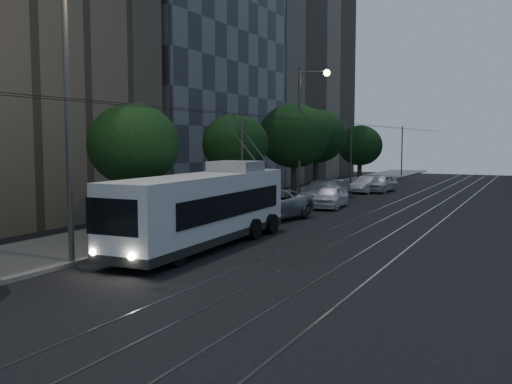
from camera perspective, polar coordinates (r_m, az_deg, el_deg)
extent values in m
plane|color=black|center=(20.45, -1.45, -7.15)|extent=(120.00, 120.00, 0.00)
cube|color=slate|center=(41.47, 2.41, -0.76)|extent=(5.00, 90.00, 0.15)
cube|color=gray|center=(38.96, 12.90, -1.37)|extent=(0.08, 90.00, 0.02)
cube|color=gray|center=(38.65, 14.98, -1.47)|extent=(0.08, 90.00, 0.02)
cube|color=gray|center=(38.37, 17.26, -1.57)|extent=(0.08, 90.00, 0.02)
cube|color=gray|center=(38.16, 19.39, -1.67)|extent=(0.08, 90.00, 0.02)
cylinder|color=black|center=(39.91, 7.26, 6.91)|extent=(0.02, 90.00, 0.02)
cylinder|color=black|center=(39.68, 8.22, 6.91)|extent=(0.02, 90.00, 0.02)
cylinder|color=#4E4E51|center=(31.32, -1.42, 2.68)|extent=(0.14, 0.14, 6.00)
cylinder|color=#4E4E51|center=(49.86, 9.47, 3.54)|extent=(0.14, 0.14, 6.00)
cylinder|color=#4E4E51|center=(69.22, 14.38, 3.89)|extent=(0.14, 0.14, 6.00)
cube|color=#363A44|center=(49.51, -9.21, 15.16)|extent=(14.00, 18.00, 26.00)
cube|color=gray|center=(67.24, 1.17, 16.01)|extent=(14.00, 22.00, 34.00)
cube|color=white|center=(23.42, -5.29, -1.50)|extent=(2.80, 11.23, 2.65)
cube|color=black|center=(23.58, -5.27, -4.36)|extent=(2.84, 11.27, 0.32)
cube|color=black|center=(23.80, -4.70, -1.11)|extent=(2.77, 8.91, 0.97)
cube|color=black|center=(18.95, -14.19, -2.44)|extent=(2.07, 0.16, 1.21)
cube|color=black|center=(28.23, 0.66, 0.08)|extent=(1.87, 0.15, 0.93)
cube|color=#29FB3F|center=(18.86, -14.25, 0.08)|extent=(1.49, 0.12, 0.30)
cube|color=#969698|center=(25.69, -2.04, 2.59)|extent=(2.05, 2.12, 0.46)
sphere|color=white|center=(19.62, -15.97, -5.80)|extent=(0.24, 0.24, 0.24)
sphere|color=white|center=(18.61, -12.36, -6.31)|extent=(0.24, 0.24, 0.24)
cylinder|color=#4E4E51|center=(26.66, -1.56, 5.11)|extent=(0.06, 4.21, 2.59)
cylinder|color=#4E4E51|center=(26.40, -0.49, 5.11)|extent=(0.06, 4.21, 2.59)
cylinder|color=black|center=(21.39, -12.95, -5.46)|extent=(0.28, 0.93, 0.93)
cylinder|color=black|center=(20.04, -7.91, -6.09)|extent=(0.28, 0.93, 0.93)
cylinder|color=black|center=(26.23, -4.54, -3.39)|extent=(0.28, 0.93, 0.93)
cylinder|color=black|center=(25.15, -0.11, -3.74)|extent=(0.28, 0.93, 0.93)
cylinder|color=black|center=(27.76, -2.64, -2.90)|extent=(0.28, 0.93, 0.93)
cylinder|color=black|center=(26.73, 1.61, -3.21)|extent=(0.28, 0.93, 0.93)
imported|color=#929598|center=(31.03, 0.91, -1.30)|extent=(3.96, 6.64, 1.73)
imported|color=white|center=(37.26, 7.41, -0.46)|extent=(2.08, 4.43, 1.47)
imported|color=#AFAFB3|center=(39.98, 6.56, 0.01)|extent=(2.76, 5.64, 1.58)
imported|color=silver|center=(48.54, 11.02, 0.72)|extent=(2.04, 4.27, 1.35)
imported|color=silver|center=(49.43, 12.37, 0.86)|extent=(2.16, 4.53, 1.50)
cylinder|color=#2D2219|center=(26.07, -12.03, -1.61)|extent=(0.44, 0.44, 2.67)
ellipsoid|color=black|center=(25.90, -12.15, 4.67)|extent=(4.05, 4.05, 3.65)
cylinder|color=#2D2219|center=(33.28, -2.06, 0.00)|extent=(0.44, 0.44, 2.73)
ellipsoid|color=black|center=(33.14, -2.07, 4.84)|extent=(3.84, 3.84, 3.45)
cylinder|color=#2D2219|center=(41.75, 3.80, 1.07)|extent=(0.44, 0.44, 2.76)
ellipsoid|color=black|center=(41.65, 3.82, 5.64)|extent=(5.18, 5.18, 4.66)
cylinder|color=#2D2219|center=(45.29, 6.00, 1.49)|extent=(0.44, 0.44, 2.95)
ellipsoid|color=black|center=(45.20, 6.04, 5.58)|extent=(4.67, 4.67, 4.20)
cylinder|color=#2D2219|center=(56.79, 10.31, 1.83)|extent=(0.44, 0.44, 2.25)
ellipsoid|color=black|center=(56.70, 10.36, 4.60)|extent=(4.34, 4.34, 3.91)
cylinder|color=#4E4E51|center=(20.77, -18.36, 8.49)|extent=(0.20, 0.20, 11.32)
cylinder|color=#4E4E51|center=(40.12, 4.36, 5.64)|extent=(0.20, 0.20, 9.40)
cylinder|color=#4E4E51|center=(40.01, 5.81, 11.84)|extent=(2.07, 0.12, 0.12)
sphere|color=#EFC283|center=(39.68, 7.10, 11.75)|extent=(0.44, 0.44, 0.44)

